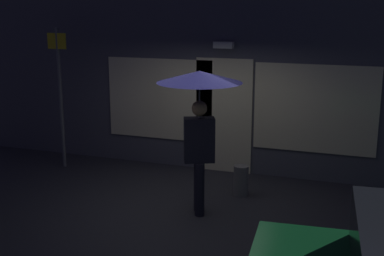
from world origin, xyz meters
name	(u,v)px	position (x,y,z in m)	size (l,w,h in m)	color
ground_plane	(184,212)	(0.00, 0.00, 0.00)	(18.00, 18.00, 0.00)	#2D2D33
building_facade	(227,69)	(0.00, 2.35, 1.99)	(10.88, 0.48, 4.01)	#4C4C56
person_with_umbrella	(199,100)	(0.23, 0.04, 1.79)	(1.27, 1.27, 2.23)	black
street_sign_post	(60,91)	(-3.08, 1.38, 1.54)	(0.40, 0.07, 2.75)	#595B60
sidewalk_bollard	(241,180)	(0.65, 1.02, 0.26)	(0.25, 0.25, 0.52)	slate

